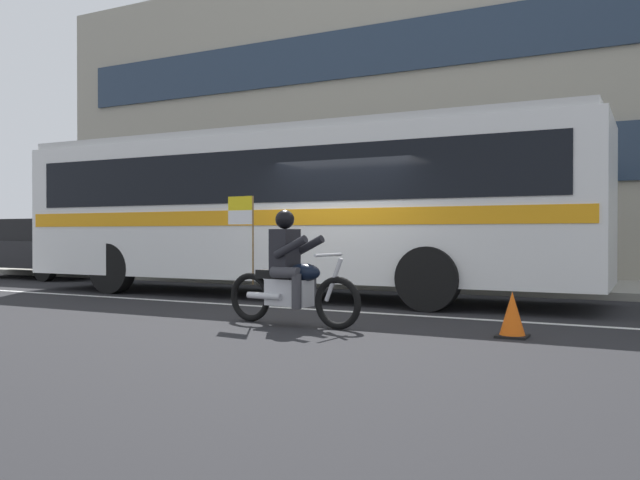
# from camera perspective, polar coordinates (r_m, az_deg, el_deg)

# --- Properties ---
(ground_plane) EXTENTS (60.00, 60.00, 0.00)m
(ground_plane) POSITION_cam_1_polar(r_m,az_deg,el_deg) (11.31, 1.90, -5.76)
(ground_plane) COLOR black
(sidewalk_curb) EXTENTS (28.00, 3.80, 0.15)m
(sidewalk_curb) POSITION_cam_1_polar(r_m,az_deg,el_deg) (16.03, 9.86, -3.63)
(sidewalk_curb) COLOR gray
(sidewalk_curb) RESTS_ON ground_plane
(lane_center_stripe) EXTENTS (26.60, 0.14, 0.01)m
(lane_center_stripe) POSITION_cam_1_polar(r_m,az_deg,el_deg) (10.77, 0.51, -6.05)
(lane_center_stripe) COLOR silver
(lane_center_stripe) RESTS_ON ground_plane
(office_building_facade) EXTENTS (28.00, 0.89, 9.10)m
(office_building_facade) POSITION_cam_1_polar(r_m,az_deg,el_deg) (18.48, 12.09, 10.88)
(office_building_facade) COLOR gray
(office_building_facade) RESTS_ON ground_plane
(transit_bus) EXTENTS (11.70, 2.74, 3.22)m
(transit_bus) POSITION_cam_1_polar(r_m,az_deg,el_deg) (13.10, -2.50, 3.36)
(transit_bus) COLOR white
(transit_bus) RESTS_ON ground_plane
(motorcycle_with_rider) EXTENTS (2.19, 0.65, 1.78)m
(motorcycle_with_rider) POSITION_cam_1_polar(r_m,az_deg,el_deg) (8.98, -2.57, -3.13)
(motorcycle_with_rider) COLOR black
(motorcycle_with_rider) RESTS_ON ground_plane
(parked_hatchback_downstreet) EXTENTS (4.36, 1.88, 1.64)m
(parked_hatchback_downstreet) POSITION_cam_1_polar(r_m,az_deg,el_deg) (20.18, -23.31, -0.60)
(parked_hatchback_downstreet) COLOR black
(parked_hatchback_downstreet) RESTS_ON ground_plane
(fire_hydrant) EXTENTS (0.22, 0.30, 0.75)m
(fire_hydrant) POSITION_cam_1_polar(r_m,az_deg,el_deg) (17.28, -8.58, -1.85)
(fire_hydrant) COLOR #4C8C3F
(fire_hydrant) RESTS_ON sidewalk_curb
(traffic_cone) EXTENTS (0.36, 0.36, 0.55)m
(traffic_cone) POSITION_cam_1_polar(r_m,az_deg,el_deg) (8.30, 16.22, -6.29)
(traffic_cone) COLOR #EA590F
(traffic_cone) RESTS_ON ground_plane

